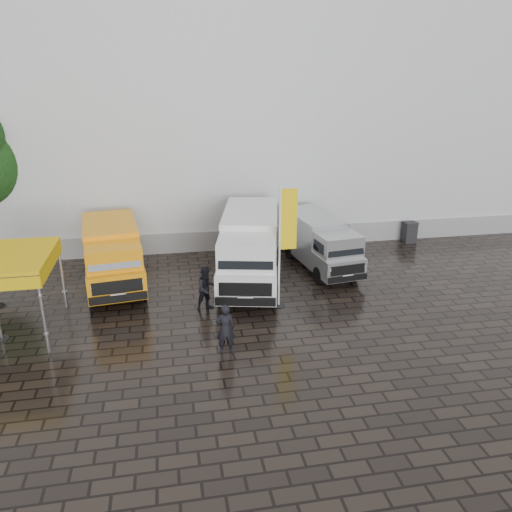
{
  "coord_description": "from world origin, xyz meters",
  "views": [
    {
      "loc": [
        -4.59,
        -15.52,
        8.24
      ],
      "look_at": [
        -1.32,
        2.2,
        1.68
      ],
      "focal_mm": 35.0,
      "sensor_mm": 36.0,
      "label": 1
    }
  ],
  "objects": [
    {
      "name": "person_front",
      "position": [
        -3.03,
        -1.85,
        0.83
      ],
      "size": [
        0.61,
        0.4,
        1.66
      ],
      "primitive_type": "imported",
      "rotation": [
        0.0,
        0.0,
        3.13
      ],
      "color": "black",
      "rests_on": "ground"
    },
    {
      "name": "person_tent",
      "position": [
        -3.31,
        1.38,
        0.84
      ],
      "size": [
        1.0,
        0.9,
        1.68
      ],
      "primitive_type": "imported",
      "rotation": [
        0.0,
        0.0,
        0.39
      ],
      "color": "black",
      "rests_on": "ground"
    },
    {
      "name": "exhibition_hall",
      "position": [
        2.0,
        16.0,
        6.0
      ],
      "size": [
        44.0,
        16.0,
        12.0
      ],
      "primitive_type": "cube",
      "color": "silver",
      "rests_on": "ground"
    },
    {
      "name": "ground",
      "position": [
        0.0,
        0.0,
        0.0
      ],
      "size": [
        120.0,
        120.0,
        0.0
      ],
      "primitive_type": "plane",
      "color": "black",
      "rests_on": "ground"
    },
    {
      "name": "van_yellow",
      "position": [
        -6.87,
        4.28,
        1.26
      ],
      "size": [
        2.8,
        5.7,
        2.52
      ],
      "primitive_type": null,
      "rotation": [
        0.0,
        0.0,
        0.13
      ],
      "color": "#FF9A0D",
      "rests_on": "ground"
    },
    {
      "name": "wheelie_bin",
      "position": [
        7.78,
        7.42,
        0.54
      ],
      "size": [
        0.65,
        0.65,
        1.08
      ],
      "primitive_type": "cube",
      "rotation": [
        0.0,
        0.0,
        -0.0
      ],
      "color": "black",
      "rests_on": "ground"
    },
    {
      "name": "flagpole",
      "position": [
        -0.45,
        1.2,
        2.59
      ],
      "size": [
        0.88,
        0.5,
        4.68
      ],
      "color": "black",
      "rests_on": "ground"
    },
    {
      "name": "van_white",
      "position": [
        -1.32,
        3.63,
        1.44
      ],
      "size": [
        3.59,
        6.95,
        2.87
      ],
      "primitive_type": null,
      "rotation": [
        0.0,
        0.0,
        -0.22
      ],
      "color": "white",
      "rests_on": "ground"
    },
    {
      "name": "van_silver",
      "position": [
        2.05,
        4.7,
        1.15
      ],
      "size": [
        2.44,
        5.49,
        2.3
      ],
      "primitive_type": null,
      "rotation": [
        0.0,
        0.0,
        0.13
      ],
      "color": "#B2B4B7",
      "rests_on": "ground"
    },
    {
      "name": "hall_plinth",
      "position": [
        2.0,
        7.95,
        0.5
      ],
      "size": [
        44.0,
        0.15,
        1.0
      ],
      "primitive_type": "cube",
      "color": "gray",
      "rests_on": "ground"
    }
  ]
}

